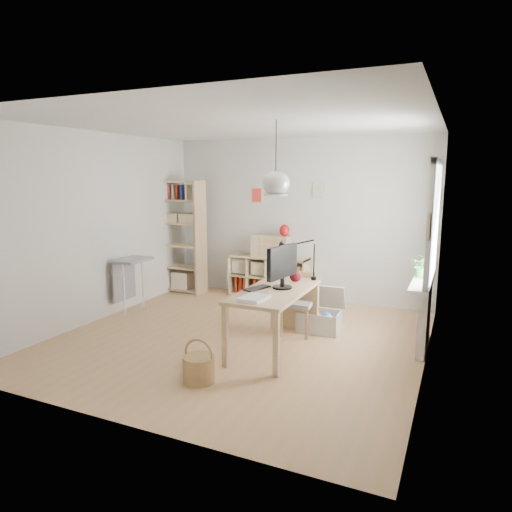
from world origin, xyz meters
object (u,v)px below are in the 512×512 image
at_px(cube_shelf, 268,280).
at_px(monitor, 282,264).
at_px(desk, 275,297).
at_px(drawer_chest, 271,246).
at_px(storage_chest, 321,317).
at_px(chair, 298,299).
at_px(tall_bookshelf, 182,232).

height_order(cube_shelf, monitor, monitor).
relative_size(desk, drawer_chest, 2.36).
distance_m(desk, storage_chest, 1.06).
relative_size(desk, storage_chest, 2.35).
relative_size(cube_shelf, storage_chest, 2.20).
bearing_deg(chair, desk, -99.32).
distance_m(storage_chest, monitor, 1.20).
distance_m(cube_shelf, chair, 1.89).
height_order(tall_bookshelf, drawer_chest, tall_bookshelf).
relative_size(cube_shelf, tall_bookshelf, 0.70).
distance_m(desk, chair, 0.72).
distance_m(tall_bookshelf, storage_chest, 3.21).
xyz_separation_m(desk, tall_bookshelf, (-2.59, 1.95, 0.43)).
bearing_deg(monitor, tall_bookshelf, 156.01).
bearing_deg(chair, cube_shelf, 120.42).
distance_m(storage_chest, drawer_chest, 1.94).
bearing_deg(desk, drawer_chest, 113.56).
bearing_deg(cube_shelf, storage_chest, -44.89).
distance_m(desk, monitor, 0.40).
bearing_deg(monitor, cube_shelf, 127.79).
distance_m(cube_shelf, monitor, 2.50).
bearing_deg(drawer_chest, cube_shelf, 145.58).
relative_size(storage_chest, drawer_chest, 1.00).
bearing_deg(drawer_chest, storage_chest, -48.48).
distance_m(monitor, drawer_chest, 2.32).
relative_size(chair, monitor, 1.37).
relative_size(cube_shelf, monitor, 2.36).
height_order(tall_bookshelf, chair, tall_bookshelf).
height_order(desk, tall_bookshelf, tall_bookshelf).
distance_m(cube_shelf, storage_chest, 1.88).
distance_m(cube_shelf, drawer_chest, 0.61).
bearing_deg(tall_bookshelf, chair, -25.44).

